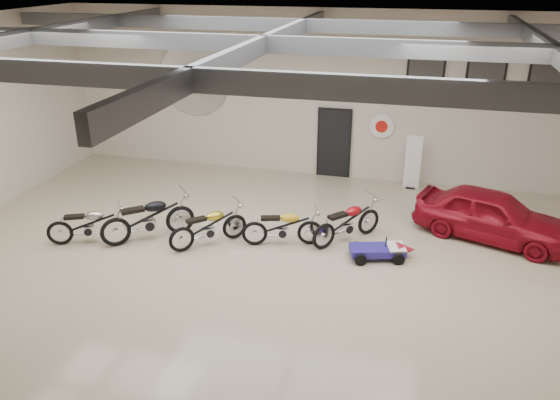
% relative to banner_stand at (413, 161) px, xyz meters
% --- Properties ---
extents(floor, '(16.00, 12.00, 0.01)m').
position_rel_banner_stand_xyz_m(floor, '(-2.90, -5.50, -0.85)').
color(floor, tan).
rests_on(floor, ground).
extents(ceiling, '(16.00, 12.00, 0.01)m').
position_rel_banner_stand_xyz_m(ceiling, '(-2.90, -5.50, 4.15)').
color(ceiling, gray).
rests_on(ceiling, back_wall).
extents(back_wall, '(16.00, 0.02, 5.00)m').
position_rel_banner_stand_xyz_m(back_wall, '(-2.90, 0.50, 1.65)').
color(back_wall, beige).
rests_on(back_wall, floor).
extents(ceiling_beams, '(15.80, 11.80, 0.32)m').
position_rel_banner_stand_xyz_m(ceiling_beams, '(-2.90, -5.50, 3.90)').
color(ceiling_beams, '#57585E').
rests_on(ceiling_beams, ceiling).
extents(door, '(0.92, 0.08, 2.10)m').
position_rel_banner_stand_xyz_m(door, '(-2.40, 0.45, 0.20)').
color(door, black).
rests_on(door, back_wall).
extents(logo_plaque, '(2.30, 0.06, 1.16)m').
position_rel_banner_stand_xyz_m(logo_plaque, '(-6.90, 0.45, 1.95)').
color(logo_plaque, silver).
rests_on(logo_plaque, back_wall).
extents(poster_left, '(1.05, 0.08, 1.35)m').
position_rel_banner_stand_xyz_m(poster_left, '(0.10, 0.46, 2.25)').
color(poster_left, black).
rests_on(poster_left, back_wall).
extents(poster_mid, '(1.05, 0.08, 1.35)m').
position_rel_banner_stand_xyz_m(poster_mid, '(1.70, 0.46, 2.25)').
color(poster_mid, black).
rests_on(poster_mid, back_wall).
extents(poster_right, '(1.05, 0.08, 1.35)m').
position_rel_banner_stand_xyz_m(poster_right, '(3.30, 0.46, 2.25)').
color(poster_right, black).
rests_on(poster_right, back_wall).
extents(oil_sign, '(0.72, 0.10, 0.72)m').
position_rel_banner_stand_xyz_m(oil_sign, '(-1.00, 0.45, 0.85)').
color(oil_sign, white).
rests_on(oil_sign, back_wall).
extents(banner_stand, '(0.47, 0.20, 1.69)m').
position_rel_banner_stand_xyz_m(banner_stand, '(0.00, 0.00, 0.00)').
color(banner_stand, white).
rests_on(banner_stand, floor).
extents(motorcycle_silver, '(1.94, 1.28, 0.97)m').
position_rel_banner_stand_xyz_m(motorcycle_silver, '(-7.29, -5.43, -0.36)').
color(motorcycle_silver, silver).
rests_on(motorcycle_silver, floor).
extents(motorcycle_black, '(2.14, 1.95, 1.15)m').
position_rel_banner_stand_xyz_m(motorcycle_black, '(-5.99, -4.92, -0.27)').
color(motorcycle_black, silver).
rests_on(motorcycle_black, floor).
extents(motorcycle_gold, '(1.78, 1.76, 0.99)m').
position_rel_banner_stand_xyz_m(motorcycle_gold, '(-4.50, -4.83, -0.35)').
color(motorcycle_gold, silver).
rests_on(motorcycle_gold, floor).
extents(motorcycle_yellow, '(1.95, 1.08, 0.97)m').
position_rel_banner_stand_xyz_m(motorcycle_yellow, '(-2.82, -4.40, -0.36)').
color(motorcycle_yellow, silver).
rests_on(motorcycle_yellow, floor).
extents(motorcycle_red, '(1.78, 1.89, 1.03)m').
position_rel_banner_stand_xyz_m(motorcycle_red, '(-1.38, -3.84, -0.33)').
color(motorcycle_red, silver).
rests_on(motorcycle_red, floor).
extents(go_kart, '(1.63, 1.07, 0.54)m').
position_rel_banner_stand_xyz_m(go_kart, '(-0.47, -4.48, -0.58)').
color(go_kart, navy).
rests_on(go_kart, floor).
extents(vintage_car, '(2.54, 3.85, 1.22)m').
position_rel_banner_stand_xyz_m(vintage_car, '(1.94, -2.82, -0.24)').
color(vintage_car, maroon).
rests_on(vintage_car, floor).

